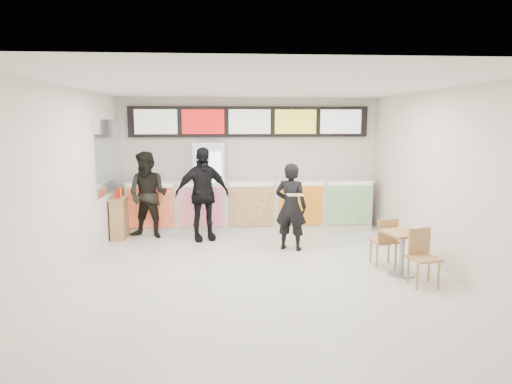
{
  "coord_description": "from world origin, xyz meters",
  "views": [
    {
      "loc": [
        -0.64,
        -7.17,
        2.49
      ],
      "look_at": [
        -0.02,
        1.2,
        1.16
      ],
      "focal_mm": 32.0,
      "sensor_mm": 36.0,
      "label": 1
    }
  ],
  "objects": [
    {
      "name": "customer_left",
      "position": [
        -2.21,
        2.48,
        0.92
      ],
      "size": [
        1.06,
        0.93,
        1.84
      ],
      "primitive_type": "imported",
      "rotation": [
        0.0,
        0.0,
        -0.3
      ],
      "color": "black",
      "rests_on": "floor"
    },
    {
      "name": "pizza_slice",
      "position": [
        0.67,
        0.9,
        1.16
      ],
      "size": [
        0.36,
        0.36,
        0.02
      ],
      "color": "beige",
      "rests_on": "customer_main"
    },
    {
      "name": "mirror_panel",
      "position": [
        -2.99,
        2.45,
        1.75
      ],
      "size": [
        0.01,
        2.0,
        1.5
      ],
      "primitive_type": "cube",
      "color": "#B2B7BF",
      "rests_on": "wall_left"
    },
    {
      "name": "ceiling",
      "position": [
        0.0,
        0.0,
        3.0
      ],
      "size": [
        7.0,
        7.0,
        0.0
      ],
      "primitive_type": "plane",
      "rotation": [
        3.14,
        0.0,
        0.0
      ],
      "color": "white",
      "rests_on": "wall_back"
    },
    {
      "name": "drinks_fridge",
      "position": [
        -0.93,
        3.11,
        1.0
      ],
      "size": [
        0.7,
        0.67,
        2.0
      ],
      "color": "white",
      "rests_on": "floor"
    },
    {
      "name": "floor",
      "position": [
        0.0,
        0.0,
        0.0
      ],
      "size": [
        7.0,
        7.0,
        0.0
      ],
      "primitive_type": "plane",
      "color": "beige",
      "rests_on": "ground"
    },
    {
      "name": "customer_main",
      "position": [
        0.67,
        1.35,
        0.84
      ],
      "size": [
        0.73,
        0.61,
        1.69
      ],
      "primitive_type": "imported",
      "rotation": [
        0.0,
        0.0,
        2.74
      ],
      "color": "black",
      "rests_on": "floor"
    },
    {
      "name": "cafe_table",
      "position": [
        2.25,
        -0.25,
        0.5
      ],
      "size": [
        0.75,
        1.51,
        0.86
      ],
      "rotation": [
        0.0,
        0.0,
        0.24
      ],
      "color": "tan",
      "rests_on": "floor"
    },
    {
      "name": "service_counter",
      "position": [
        0.0,
        3.09,
        0.57
      ],
      "size": [
        5.56,
        0.77,
        1.14
      ],
      "color": "silver",
      "rests_on": "floor"
    },
    {
      "name": "wall_right",
      "position": [
        3.0,
        0.0,
        1.5
      ],
      "size": [
        0.0,
        7.0,
        7.0
      ],
      "primitive_type": "plane",
      "rotation": [
        1.57,
        0.0,
        -1.57
      ],
      "color": "silver",
      "rests_on": "floor"
    },
    {
      "name": "wall_left",
      "position": [
        -3.0,
        0.0,
        1.5
      ],
      "size": [
        0.0,
        7.0,
        7.0
      ],
      "primitive_type": "plane",
      "rotation": [
        1.57,
        0.0,
        1.57
      ],
      "color": "silver",
      "rests_on": "floor"
    },
    {
      "name": "condiment_ledge",
      "position": [
        -2.82,
        2.53,
        0.45
      ],
      "size": [
        0.32,
        0.78,
        1.05
      ],
      "color": "tan",
      "rests_on": "floor"
    },
    {
      "name": "wall_back",
      "position": [
        0.0,
        3.5,
        1.5
      ],
      "size": [
        6.0,
        0.0,
        6.0
      ],
      "primitive_type": "plane",
      "rotation": [
        1.57,
        0.0,
        0.0
      ],
      "color": "silver",
      "rests_on": "floor"
    },
    {
      "name": "customer_mid",
      "position": [
        -1.06,
        2.21,
        0.97
      ],
      "size": [
        1.23,
        0.79,
        1.94
      ],
      "primitive_type": "imported",
      "rotation": [
        0.0,
        0.0,
        0.3
      ],
      "color": "black",
      "rests_on": "floor"
    },
    {
      "name": "menu_board",
      "position": [
        0.0,
        3.41,
        2.45
      ],
      "size": [
        5.5,
        0.14,
        0.7
      ],
      "color": "black",
      "rests_on": "wall_back"
    }
  ]
}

